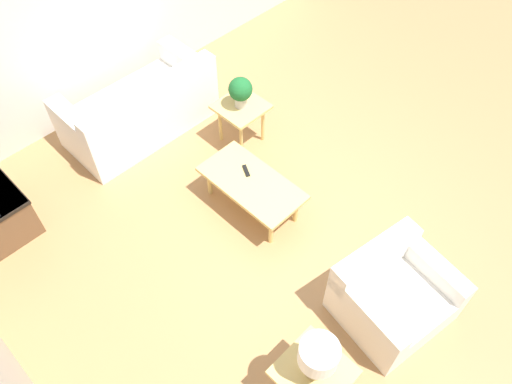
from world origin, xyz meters
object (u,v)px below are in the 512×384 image
Objects in this scene: sofa at (141,110)px; armchair at (392,294)px; coffee_table at (252,185)px; potted_plant at (240,91)px; side_table_plant at (241,111)px; side_table_lamp at (313,375)px; table_lamp at (318,357)px.

sofa is 3.57m from armchair.
potted_plant reaches higher than coffee_table.
sofa is at bearing 36.52° from potted_plant.
side_table_plant is 3.10m from side_table_lamp.
table_lamp reaches higher than side_table_lamp.
table_lamp is at bearing 74.94° from sofa.
potted_plant reaches higher than armchair.
sofa is 1.80m from coffee_table.
sofa is 1.70× the size of armchair.
side_table_lamp is 3.12m from potted_plant.
side_table_lamp is (-1.76, 1.08, 0.09)m from coffee_table.
side_table_plant is 1.21× the size of table_lamp.
side_table_plant is at bearing -33.71° from table_lamp.
armchair is at bearing -179.00° from coffee_table.
armchair is 1.77m from coffee_table.
side_table_plant is 1.00× the size of side_table_lamp.
potted_plant is (0.82, -0.64, 0.40)m from coffee_table.
table_lamp is at bearing 146.29° from side_table_plant.
side_table_plant is at bearing -26.57° from potted_plant.
potted_plant is at bearing 127.00° from sofa.
table_lamp is (-2.58, 1.72, 0.08)m from potted_plant.
potted_plant is at bearing -33.71° from side_table_lamp.
armchair is at bearing 92.38° from sofa.
armchair is at bearing 166.68° from side_table_plant.
coffee_table is (-1.80, -0.09, 0.05)m from sofa.
side_table_lamp is at bearing -170.61° from armchair.
coffee_table is (1.77, 0.03, 0.08)m from armchair.
coffee_table is at bearing 141.77° from potted_plant.
coffee_table is 1.11m from potted_plant.
armchair is 1.95× the size of side_table_lamp.
coffee_table is 2.08× the size of side_table_lamp.
armchair is (-3.57, -0.12, -0.04)m from sofa.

